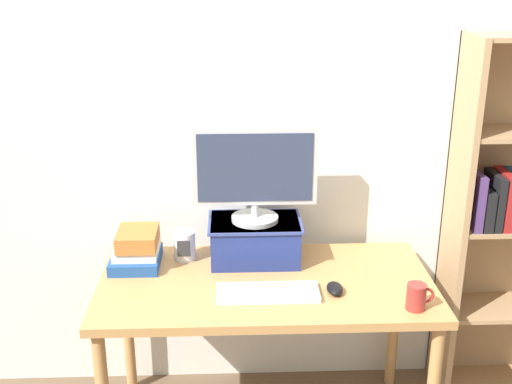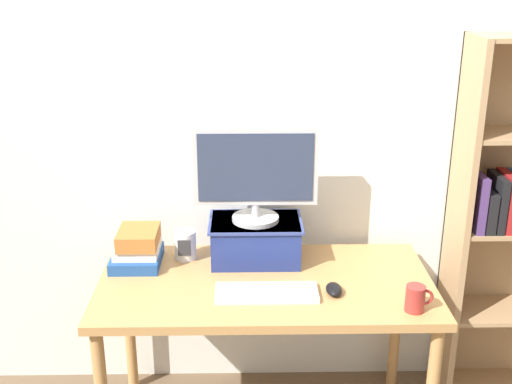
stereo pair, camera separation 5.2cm
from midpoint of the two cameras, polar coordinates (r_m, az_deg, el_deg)
back_wall at (r=2.87m, az=1.15°, el=6.32°), size 7.00×0.08×2.60m
desk at (r=2.70m, az=1.40°, el=-9.37°), size 1.37×0.70×0.74m
riser_box at (r=2.80m, az=0.49°, el=-4.18°), size 0.40×0.27×0.18m
computer_monitor at (r=2.69m, az=0.51°, el=1.75°), size 0.52×0.20×0.41m
keyboard at (r=2.54m, az=1.49°, el=-8.93°), size 0.40×0.15×0.02m
computer_mouse at (r=2.58m, az=7.52°, el=-8.57°), size 0.06×0.10×0.04m
book_stack at (r=2.81m, az=-9.96°, el=-4.95°), size 0.21×0.25×0.16m
coffee_mug at (r=2.50m, az=14.62°, el=-9.14°), size 0.11×0.07×0.10m
desk_speaker at (r=2.83m, az=-5.78°, el=-4.69°), size 0.09×0.10×0.13m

